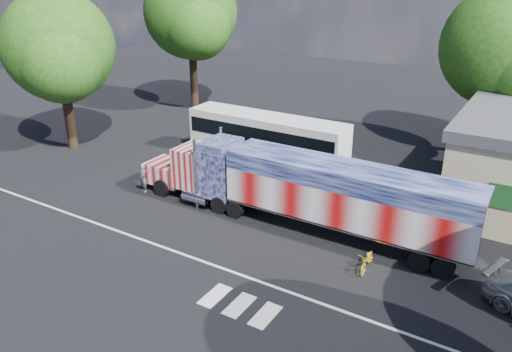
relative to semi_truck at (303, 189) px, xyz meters
The scene contains 9 objects.
ground 4.47m from the semi_truck, 141.97° to the right, with size 100.00×100.00×0.00m, color black.
lane_markings 6.69m from the semi_truck, 102.72° to the right, with size 30.00×2.67×0.01m.
semi_truck is the anchor object (origin of this frame).
coach_bus 9.24m from the semi_truck, 131.61° to the left, with size 11.25×2.62×3.27m.
woman 10.08m from the semi_truck, behind, with size 0.63×0.41×1.72m, color slate.
bicycle 5.07m from the semi_truck, 26.17° to the right, with size 0.60×1.72×0.90m, color gold.
tree_w_a 20.53m from the semi_truck, behind, with size 7.98×7.60×11.18m.
tree_nw_a 25.12m from the semi_truck, 140.78° to the left, with size 8.58×8.17×12.80m.
tree_ne_a 18.19m from the semi_truck, 68.04° to the left, with size 8.45×8.04×11.64m.
Camera 1 is at (13.07, -18.34, 12.48)m, focal length 35.00 mm.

